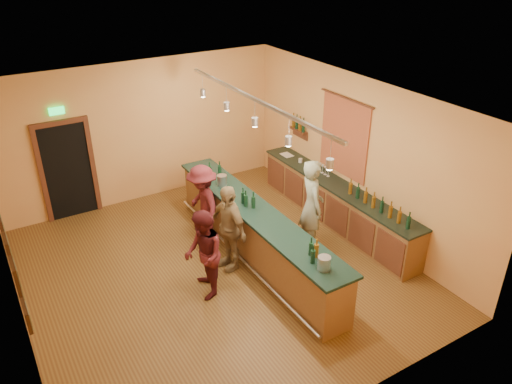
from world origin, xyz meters
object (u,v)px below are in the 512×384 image
back_counter (336,204)px  tasting_bar (255,230)px  bartender (312,206)px  bar_stool (257,208)px  customer_c (203,204)px  customer_a (203,255)px  customer_b (229,228)px

back_counter → tasting_bar: size_ratio=0.89×
bartender → bar_stool: (-0.51, 1.16, -0.46)m
bartender → bar_stool: bartender is taller
bartender → customer_c: (-1.64, 1.36, -0.13)m
tasting_bar → customer_c: bearing=116.9°
back_counter → bartender: 1.20m
bartender → customer_a: bearing=113.4°
tasting_bar → customer_b: customer_b is taller
tasting_bar → bartender: size_ratio=2.70×
back_counter → bartender: bearing=-155.6°
tasting_bar → bartender: bearing=-14.3°
customer_a → customer_b: (0.75, 0.49, 0.04)m
bartender → bar_stool: 1.35m
tasting_bar → customer_a: (-1.29, -0.48, 0.19)m
customer_b → bar_stool: (1.13, 0.87, -0.36)m
back_counter → customer_c: customer_c is taller
back_counter → tasting_bar: (-2.11, -0.18, 0.12)m
back_counter → customer_c: size_ratio=2.79×
back_counter → tasting_bar: 2.12m
back_counter → customer_b: 2.69m
back_counter → bartender: (-1.01, -0.46, 0.46)m
bartender → customer_a: bartender is taller
back_counter → customer_b: (-2.66, -0.17, 0.35)m
tasting_bar → back_counter: bearing=4.9°
customer_c → back_counter: bearing=76.7°
bartender → bar_stool: bearing=42.3°
bartender → customer_a: 2.40m
back_counter → customer_a: size_ratio=2.84×
bartender → customer_b: bartender is taller
customer_b → bar_stool: size_ratio=2.67×
customer_a → customer_c: 1.73m
tasting_bar → customer_b: 0.59m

